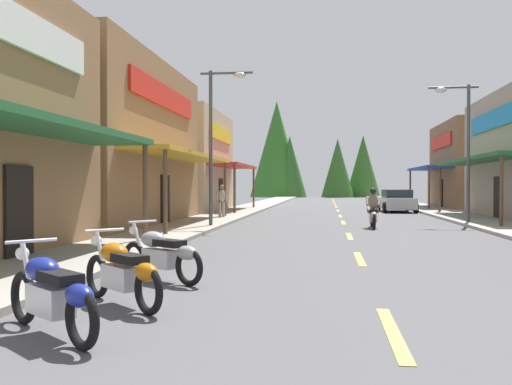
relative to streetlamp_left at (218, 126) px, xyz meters
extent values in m
cube|color=#4C4C4F|center=(4.91, 11.46, -4.03)|extent=(9.63, 97.01, 0.10)
cube|color=gray|center=(-1.23, 11.46, -3.92)|extent=(2.65, 97.01, 0.12)
cube|color=#9E9991|center=(11.04, 11.46, -3.92)|extent=(2.65, 97.01, 0.12)
cube|color=#E0C64C|center=(4.91, -15.00, -3.98)|extent=(0.16, 2.40, 0.01)
cube|color=#E0C64C|center=(4.91, -8.59, -3.98)|extent=(0.16, 2.40, 0.01)
cube|color=#E0C64C|center=(4.91, -2.88, -3.98)|extent=(0.16, 2.40, 0.01)
cube|color=#E0C64C|center=(4.91, 3.84, -3.98)|extent=(0.16, 2.40, 0.01)
cube|color=#E0C64C|center=(4.91, 9.23, -3.98)|extent=(0.16, 2.40, 0.01)
cube|color=#E0C64C|center=(4.91, 15.72, -3.98)|extent=(0.16, 2.40, 0.01)
cube|color=#E0C64C|center=(4.91, 22.36, -3.98)|extent=(0.16, 2.40, 0.01)
cube|color=#E0C64C|center=(4.91, 28.67, -3.98)|extent=(0.16, 2.40, 0.01)
cube|color=#E0C64C|center=(4.91, 34.57, -3.98)|extent=(0.16, 2.40, 0.01)
cube|color=#E0C64C|center=(4.91, 40.30, -3.98)|extent=(0.16, 2.40, 0.01)
cube|color=#E0C64C|center=(4.91, 47.11, -3.98)|extent=(0.16, 2.40, 0.01)
cube|color=#236033|center=(-1.66, -9.92, -1.08)|extent=(1.80, 8.24, 0.16)
cylinder|color=brown|center=(-0.96, -6.00, -2.57)|extent=(0.14, 0.14, 2.82)
cube|color=white|center=(-2.50, -9.92, 1.15)|extent=(0.10, 6.41, 0.90)
cube|color=black|center=(-2.52, -9.92, -2.93)|extent=(0.08, 1.10, 2.10)
cube|color=olive|center=(-6.66, 1.33, -0.55)|extent=(8.21, 12.27, 6.87)
cube|color=gold|center=(-1.66, 1.33, -1.08)|extent=(1.80, 11.05, 0.16)
cylinder|color=brown|center=(-0.96, -3.99, -2.57)|extent=(0.14, 0.14, 2.82)
cylinder|color=brown|center=(-0.96, 6.66, -2.57)|extent=(0.14, 0.14, 2.82)
cube|color=red|center=(-2.50, 1.33, 1.38)|extent=(0.10, 8.59, 0.90)
cube|color=black|center=(-2.52, 1.33, -2.93)|extent=(0.08, 1.10, 2.10)
cube|color=tan|center=(-6.74, 13.83, -0.82)|extent=(8.36, 9.67, 6.33)
cube|color=#B72D28|center=(-1.66, 13.83, -1.08)|extent=(1.80, 8.71, 0.16)
cylinder|color=brown|center=(-0.96, 9.67, -2.57)|extent=(0.14, 0.14, 2.82)
cylinder|color=brown|center=(-0.96, 17.98, -2.57)|extent=(0.14, 0.14, 2.82)
cube|color=yellow|center=(-2.50, 13.83, 0.95)|extent=(0.10, 6.77, 0.90)
cube|color=black|center=(-2.52, 13.83, -2.93)|extent=(0.08, 1.10, 2.10)
cube|color=#236033|center=(11.47, 6.80, -1.08)|extent=(1.80, 12.15, 0.16)
cylinder|color=brown|center=(10.77, 0.92, -2.57)|extent=(0.14, 0.14, 2.82)
cylinder|color=brown|center=(10.77, 12.67, -2.57)|extent=(0.14, 0.14, 2.82)
cube|color=#197FCC|center=(12.31, 6.80, 0.94)|extent=(0.10, 9.45, 0.90)
cube|color=black|center=(12.33, 6.80, -2.93)|extent=(0.08, 1.10, 2.10)
cube|color=brown|center=(15.75, 20.32, -0.91)|extent=(6.75, 9.57, 6.14)
cube|color=navy|center=(11.47, 20.32, -1.08)|extent=(1.80, 8.61, 0.16)
cylinder|color=brown|center=(10.77, 16.21, -2.57)|extent=(0.14, 0.14, 2.82)
cylinder|color=brown|center=(10.77, 24.42, -2.57)|extent=(0.14, 0.14, 2.82)
cube|color=red|center=(12.31, 20.32, 0.81)|extent=(0.10, 6.70, 0.90)
cube|color=black|center=(12.33, 20.32, -2.93)|extent=(0.08, 1.10, 2.10)
cylinder|color=#474C51|center=(-0.31, 0.00, -0.93)|extent=(0.14, 0.14, 6.11)
cylinder|color=#474C51|center=(0.32, 0.00, 2.03)|extent=(2.05, 0.10, 0.10)
ellipsoid|color=silver|center=(0.84, 0.00, 1.93)|extent=(0.50, 0.30, 0.24)
cylinder|color=#474C51|center=(10.12, 3.27, -1.02)|extent=(0.14, 0.14, 5.92)
cylinder|color=#474C51|center=(9.49, 3.27, 1.84)|extent=(2.05, 0.10, 0.10)
ellipsoid|color=silver|center=(8.97, 3.27, 1.74)|extent=(0.50, 0.30, 0.24)
torus|color=black|center=(0.54, -15.14, -3.66)|extent=(0.56, 0.48, 0.64)
torus|color=black|center=(1.71, -16.09, -3.66)|extent=(0.56, 0.48, 0.64)
cube|color=silver|center=(1.13, -15.61, -3.58)|extent=(0.72, 0.66, 0.32)
ellipsoid|color=navy|center=(0.97, -15.49, -3.26)|extent=(0.64, 0.60, 0.28)
cube|color=black|center=(1.32, -15.77, -3.30)|extent=(0.64, 0.60, 0.12)
ellipsoid|color=navy|center=(1.67, -16.05, -3.43)|extent=(0.49, 0.46, 0.24)
cylinder|color=silver|center=(0.64, -15.22, -3.33)|extent=(0.33, 0.28, 0.71)
cylinder|color=silver|center=(0.74, -15.30, -2.96)|extent=(0.41, 0.49, 0.04)
sphere|color=white|center=(0.52, -15.12, -3.13)|extent=(0.16, 0.16, 0.16)
torus|color=black|center=(0.78, -13.50, -3.66)|extent=(0.54, 0.50, 0.64)
torus|color=black|center=(1.89, -14.51, -3.66)|extent=(0.54, 0.50, 0.64)
cube|color=silver|center=(1.34, -14.01, -3.58)|extent=(0.71, 0.68, 0.32)
ellipsoid|color=#BF660C|center=(1.19, -13.87, -3.26)|extent=(0.63, 0.61, 0.28)
cube|color=black|center=(1.52, -14.17, -3.30)|extent=(0.63, 0.61, 0.12)
ellipsoid|color=#BF660C|center=(1.85, -14.48, -3.43)|extent=(0.49, 0.47, 0.24)
cylinder|color=silver|center=(0.88, -13.59, -3.33)|extent=(0.32, 0.29, 0.71)
cylinder|color=silver|center=(0.97, -13.67, -2.96)|extent=(0.43, 0.47, 0.04)
sphere|color=white|center=(0.76, -13.48, -3.13)|extent=(0.16, 0.16, 0.16)
torus|color=black|center=(0.67, -11.57, -3.66)|extent=(0.58, 0.45, 0.64)
torus|color=black|center=(1.91, -12.42, -3.66)|extent=(0.58, 0.45, 0.64)
cube|color=silver|center=(1.29, -11.99, -3.58)|extent=(0.74, 0.63, 0.32)
ellipsoid|color=#99999E|center=(1.12, -11.88, -3.26)|extent=(0.64, 0.58, 0.28)
cube|color=black|center=(1.49, -12.14, -3.30)|extent=(0.65, 0.57, 0.12)
ellipsoid|color=#99999E|center=(1.86, -12.39, -3.43)|extent=(0.50, 0.45, 0.24)
cylinder|color=silver|center=(0.78, -11.64, -3.33)|extent=(0.34, 0.26, 0.71)
cylinder|color=silver|center=(0.88, -11.71, -2.96)|extent=(0.37, 0.52, 0.04)
sphere|color=white|center=(0.65, -11.55, -3.13)|extent=(0.16, 0.16, 0.16)
torus|color=black|center=(5.97, 1.60, -3.66)|extent=(0.11, 0.64, 0.64)
torus|color=black|center=(5.94, 0.10, -3.66)|extent=(0.11, 0.64, 0.64)
cube|color=silver|center=(5.96, 0.85, -3.58)|extent=(0.29, 0.71, 0.32)
ellipsoid|color=#99999E|center=(5.96, 1.05, -3.26)|extent=(0.33, 0.57, 0.28)
cube|color=black|center=(5.95, 0.60, -3.30)|extent=(0.29, 0.61, 0.12)
ellipsoid|color=#99999E|center=(5.94, 0.15, -3.43)|extent=(0.25, 0.44, 0.24)
cylinder|color=silver|center=(5.97, 1.47, -3.33)|extent=(0.07, 0.37, 0.71)
cylinder|color=silver|center=(5.97, 1.35, -2.96)|extent=(0.60, 0.05, 0.04)
sphere|color=white|center=(5.97, 1.63, -3.13)|extent=(0.16, 0.16, 0.16)
ellipsoid|color=#726659|center=(5.96, 0.70, -2.93)|extent=(0.39, 0.39, 0.64)
sphere|color=black|center=(5.96, 0.75, -2.53)|extent=(0.24, 0.24, 0.24)
cylinder|color=#726659|center=(5.80, 0.87, -3.28)|extent=(0.15, 0.43, 0.24)
cylinder|color=#726659|center=(5.75, 1.00, -2.93)|extent=(0.11, 0.51, 0.40)
cylinder|color=#726659|center=(6.12, 0.86, -3.28)|extent=(0.15, 0.43, 0.24)
cylinder|color=#726659|center=(6.17, 0.99, -2.93)|extent=(0.11, 0.51, 0.40)
cylinder|color=#B2A599|center=(-0.86, 5.72, -3.55)|extent=(0.14, 0.14, 0.85)
cylinder|color=#B2A599|center=(-1.03, 5.66, -3.55)|extent=(0.14, 0.14, 0.85)
ellipsoid|color=#B2A599|center=(-0.94, 5.69, -2.83)|extent=(0.43, 0.37, 0.60)
cylinder|color=#B2A599|center=(-0.72, 5.77, -2.80)|extent=(0.09, 0.09, 0.57)
cylinder|color=#B2A599|center=(-1.17, 5.60, -2.80)|extent=(0.09, 0.09, 0.57)
sphere|color=#8C664C|center=(-0.94, 5.69, -2.40)|extent=(0.23, 0.23, 0.23)
cube|color=silver|center=(8.52, 14.66, -3.43)|extent=(1.99, 4.38, 0.70)
cube|color=#262D38|center=(8.53, 14.51, -2.88)|extent=(1.70, 2.27, 0.60)
cylinder|color=black|center=(7.54, 16.07, -3.65)|extent=(0.25, 0.67, 0.66)
cylinder|color=black|center=(9.37, 16.15, -3.65)|extent=(0.25, 0.67, 0.66)
cylinder|color=black|center=(7.66, 13.17, -3.65)|extent=(0.25, 0.67, 0.66)
cylinder|color=black|center=(9.50, 13.25, -3.65)|extent=(0.25, 0.67, 0.66)
cone|color=#2F5F23|center=(9.38, 60.63, 0.45)|extent=(4.96, 4.96, 8.85)
cone|color=#2E6923|center=(-2.89, 58.62, 2.84)|extent=(7.64, 7.64, 13.64)
cone|color=#2E5B23|center=(5.70, 57.74, 0.11)|extent=(4.58, 4.58, 8.18)
cone|color=#2D5D23|center=(-0.96, 57.58, 0.31)|extent=(4.81, 4.81, 8.58)
camera|label=1|loc=(4.16, -21.49, -2.31)|focal=39.54mm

